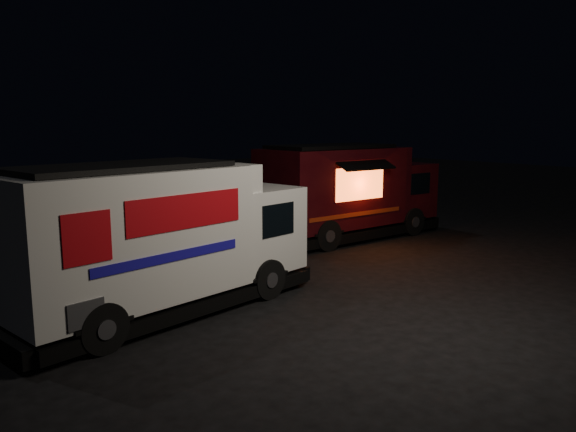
# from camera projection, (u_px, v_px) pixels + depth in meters

# --- Properties ---
(ground) EXTENTS (80.00, 80.00, 0.00)m
(ground) POSITION_uv_depth(u_px,v_px,m) (337.00, 281.00, 13.45)
(ground) COLOR black
(ground) RESTS_ON ground
(white_truck) EXTENTS (6.91, 3.30, 3.01)m
(white_truck) POSITION_uv_depth(u_px,v_px,m) (164.00, 237.00, 11.15)
(white_truck) COLOR silver
(white_truck) RESTS_ON ground
(red_truck) EXTENTS (6.63, 2.52, 3.07)m
(red_truck) POSITION_uv_depth(u_px,v_px,m) (350.00, 191.00, 18.41)
(red_truck) COLOR #3C0B0E
(red_truck) RESTS_ON ground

